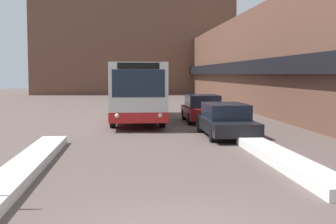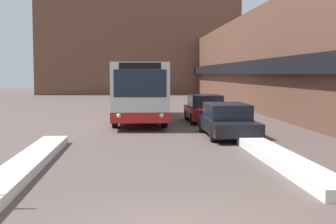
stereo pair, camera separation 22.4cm
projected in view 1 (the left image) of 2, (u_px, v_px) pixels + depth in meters
building_row_right at (286, 61)px, 31.83m from camera, size 5.50×60.00×7.04m
building_backdrop_far at (133, 24)px, 62.06m from camera, size 26.00×8.00×18.62m
snow_bank_left at (13, 178)px, 11.10m from camera, size 0.90×13.04×0.27m
snow_bank_right at (284, 160)px, 13.41m from camera, size 0.90×8.08×0.29m
city_bus at (136, 90)px, 26.05m from camera, size 2.68×11.21×3.14m
parked_car_front at (226, 120)px, 19.42m from camera, size 1.87×4.85×1.38m
parked_car_back at (203, 109)px, 25.37m from camera, size 1.91×4.24×1.48m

